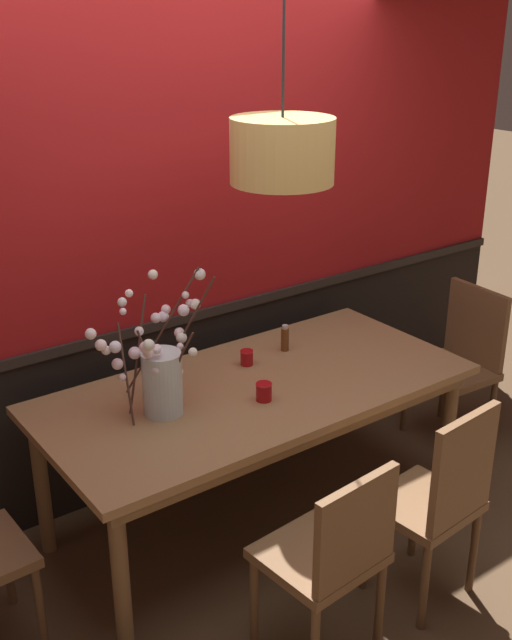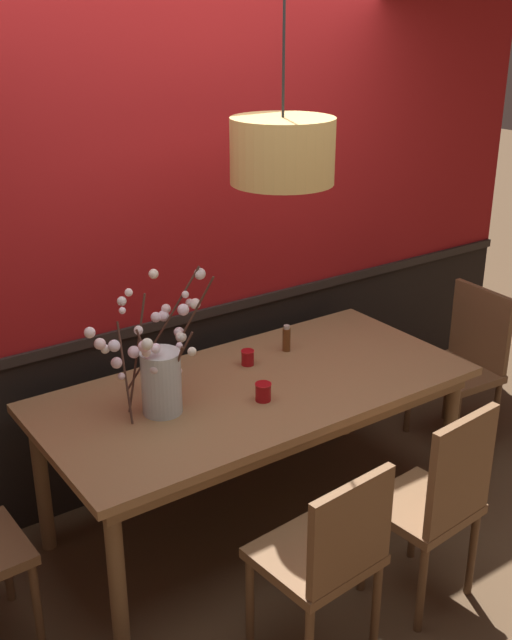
% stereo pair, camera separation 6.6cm
% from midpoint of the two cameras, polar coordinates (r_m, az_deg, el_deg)
% --- Properties ---
extents(ground_plane, '(24.00, 24.00, 0.00)m').
position_cam_midpoint_polar(ground_plane, '(4.13, -0.47, -14.41)').
color(ground_plane, brown).
extents(back_wall, '(4.81, 0.14, 2.95)m').
position_cam_midpoint_polar(back_wall, '(4.01, -6.24, 7.63)').
color(back_wall, black).
rests_on(back_wall, ground).
extents(dining_table, '(2.08, 0.99, 0.77)m').
position_cam_midpoint_polar(dining_table, '(3.76, -0.51, -5.87)').
color(dining_table, '#997047').
rests_on(dining_table, ground).
extents(chair_far_side_right, '(0.43, 0.43, 0.89)m').
position_cam_midpoint_polar(chair_far_side_right, '(4.66, -3.67, -2.76)').
color(chair_far_side_right, brown).
rests_on(chair_far_side_right, ground).
extents(chair_near_side_right, '(0.44, 0.42, 0.96)m').
position_cam_midpoint_polar(chair_near_side_right, '(3.44, 12.74, -12.54)').
color(chair_near_side_right, brown).
rests_on(chair_near_side_right, ground).
extents(chair_far_side_left, '(0.43, 0.42, 0.89)m').
position_cam_midpoint_polar(chair_far_side_left, '(4.38, -10.86, -4.82)').
color(chair_far_side_left, brown).
rests_on(chair_far_side_left, ground).
extents(chair_head_east_end, '(0.41, 0.48, 0.94)m').
position_cam_midpoint_polar(chair_head_east_end, '(4.76, 14.46, -2.56)').
color(chair_head_east_end, brown).
rests_on(chair_head_east_end, ground).
extents(chair_near_side_left, '(0.46, 0.44, 0.89)m').
position_cam_midpoint_polar(chair_near_side_left, '(3.11, 4.95, -16.70)').
color(chair_near_side_left, brown).
rests_on(chair_near_side_left, ground).
extents(vase_with_blossoms, '(0.60, 0.46, 0.61)m').
position_cam_midpoint_polar(vase_with_blossoms, '(3.44, -7.55, -3.92)').
color(vase_with_blossoms, silver).
rests_on(vase_with_blossoms, dining_table).
extents(candle_holder_nearer_center, '(0.08, 0.08, 0.09)m').
position_cam_midpoint_polar(candle_holder_nearer_center, '(3.56, 0.05, -5.28)').
color(candle_holder_nearer_center, '#9E0F14').
rests_on(candle_holder_nearer_center, dining_table).
extents(candle_holder_nearer_edge, '(0.07, 0.07, 0.08)m').
position_cam_midpoint_polar(candle_holder_nearer_edge, '(3.90, -1.17, -2.76)').
color(candle_holder_nearer_edge, '#9E0F14').
rests_on(candle_holder_nearer_edge, dining_table).
extents(condiment_bottle, '(0.04, 0.04, 0.14)m').
position_cam_midpoint_polar(condiment_bottle, '(4.05, 1.67, -1.37)').
color(condiment_bottle, brown).
rests_on(condiment_bottle, dining_table).
extents(pendant_lamp, '(0.45, 0.45, 1.21)m').
position_cam_midpoint_polar(pendant_lamp, '(3.41, 1.37, 12.30)').
color(pendant_lamp, tan).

